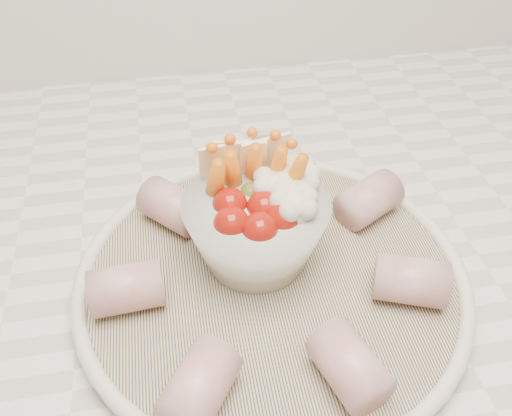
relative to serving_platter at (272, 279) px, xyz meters
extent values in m
cube|color=silver|center=(0.13, 0.07, -0.03)|extent=(2.04, 0.62, 0.04)
cylinder|color=navy|center=(0.00, 0.00, 0.00)|extent=(0.32, 0.32, 0.01)
torus|color=silver|center=(0.00, 0.00, 0.00)|extent=(0.32, 0.32, 0.01)
sphere|color=maroon|center=(-0.03, 0.00, 0.06)|extent=(0.03, 0.03, 0.03)
sphere|color=maroon|center=(-0.01, -0.01, 0.06)|extent=(0.03, 0.03, 0.03)
sphere|color=maroon|center=(0.01, 0.00, 0.06)|extent=(0.03, 0.03, 0.03)
sphere|color=maroon|center=(-0.03, 0.03, 0.06)|extent=(0.03, 0.03, 0.03)
sphere|color=maroon|center=(0.00, 0.02, 0.06)|extent=(0.03, 0.03, 0.03)
sphere|color=#536C24|center=(-0.01, 0.04, 0.06)|extent=(0.02, 0.02, 0.02)
cone|color=orange|center=(-0.02, 0.05, 0.07)|extent=(0.03, 0.04, 0.06)
cone|color=orange|center=(0.00, 0.05, 0.07)|extent=(0.02, 0.04, 0.06)
cone|color=orange|center=(0.01, 0.05, 0.07)|extent=(0.02, 0.04, 0.06)
cone|color=orange|center=(-0.04, 0.04, 0.07)|extent=(0.03, 0.04, 0.06)
cone|color=orange|center=(0.02, 0.03, 0.07)|extent=(0.03, 0.04, 0.06)
sphere|color=beige|center=(0.02, 0.03, 0.06)|extent=(0.03, 0.03, 0.03)
sphere|color=beige|center=(0.02, 0.01, 0.06)|extent=(0.03, 0.03, 0.03)
sphere|color=beige|center=(0.03, 0.04, 0.06)|extent=(0.03, 0.03, 0.03)
sphere|color=beige|center=(0.01, 0.03, 0.06)|extent=(0.03, 0.03, 0.03)
cube|color=#FAECC2|center=(-0.01, 0.06, 0.07)|extent=(0.04, 0.02, 0.05)
cube|color=#FAECC2|center=(0.01, 0.06, 0.07)|extent=(0.04, 0.02, 0.05)
cube|color=#FAECC2|center=(-0.03, 0.06, 0.07)|extent=(0.04, 0.02, 0.05)
cylinder|color=#AB4E57|center=(0.10, -0.04, 0.02)|extent=(0.06, 0.05, 0.04)
cylinder|color=#AB4E57|center=(0.10, 0.06, 0.02)|extent=(0.06, 0.06, 0.04)
cylinder|color=#AB4E57|center=(0.02, 0.12, 0.02)|extent=(0.04, 0.06, 0.04)
cylinder|color=#AB4E57|center=(-0.07, 0.08, 0.02)|extent=(0.06, 0.06, 0.04)
cylinder|color=#AB4E57|center=(-0.11, -0.01, 0.02)|extent=(0.06, 0.04, 0.04)
cylinder|color=#AB4E57|center=(-0.07, -0.10, 0.02)|extent=(0.06, 0.06, 0.04)
cylinder|color=#AB4E57|center=(0.03, -0.10, 0.02)|extent=(0.05, 0.06, 0.04)
camera|label=1|loc=(-0.07, -0.30, 0.35)|focal=40.00mm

